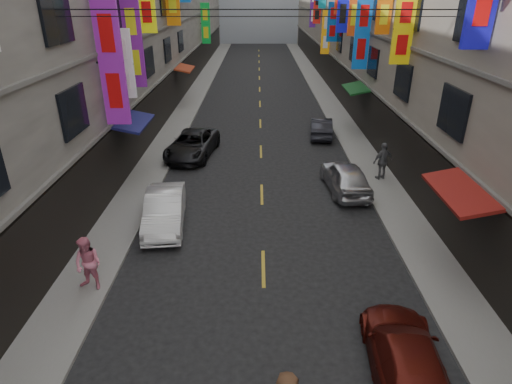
{
  "coord_description": "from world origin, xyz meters",
  "views": [
    {
      "loc": [
        -0.22,
        5.61,
        8.8
      ],
      "look_at": [
        -0.25,
        14.33,
        4.69
      ],
      "focal_mm": 30.0,
      "sensor_mm": 36.0,
      "label": 1
    }
  ],
  "objects_px": {
    "scooter_far_right": "(335,175)",
    "pedestrian_rfar": "(383,161)",
    "car_right_near": "(406,358)",
    "pedestrian_lfar": "(88,264)",
    "car_left_far": "(192,144)",
    "car_right_mid": "(345,177)",
    "car_right_far": "(321,127)",
    "car_left_mid": "(165,210)"
  },
  "relations": [
    {
      "from": "car_left_mid",
      "to": "car_right_near",
      "type": "bearing_deg",
      "value": -52.38
    },
    {
      "from": "scooter_far_right",
      "to": "car_left_far",
      "type": "bearing_deg",
      "value": -14.5
    },
    {
      "from": "car_left_mid",
      "to": "pedestrian_rfar",
      "type": "relative_size",
      "value": 2.24
    },
    {
      "from": "car_right_mid",
      "to": "pedestrian_rfar",
      "type": "xyz_separation_m",
      "value": [
        2.08,
        1.22,
        0.35
      ]
    },
    {
      "from": "car_left_mid",
      "to": "car_right_near",
      "type": "distance_m",
      "value": 10.7
    },
    {
      "from": "pedestrian_rfar",
      "to": "car_left_mid",
      "type": "bearing_deg",
      "value": 2.58
    },
    {
      "from": "scooter_far_right",
      "to": "pedestrian_rfar",
      "type": "height_order",
      "value": "pedestrian_rfar"
    },
    {
      "from": "scooter_far_right",
      "to": "car_right_near",
      "type": "distance_m",
      "value": 11.95
    },
    {
      "from": "car_right_near",
      "to": "scooter_far_right",
      "type": "bearing_deg",
      "value": -86.65
    },
    {
      "from": "car_right_mid",
      "to": "pedestrian_lfar",
      "type": "distance_m",
      "value": 12.24
    },
    {
      "from": "car_right_far",
      "to": "pedestrian_rfar",
      "type": "distance_m",
      "value": 7.62
    },
    {
      "from": "car_left_mid",
      "to": "car_right_mid",
      "type": "relative_size",
      "value": 1.0
    },
    {
      "from": "scooter_far_right",
      "to": "car_left_far",
      "type": "height_order",
      "value": "car_left_far"
    },
    {
      "from": "scooter_far_right",
      "to": "car_right_mid",
      "type": "distance_m",
      "value": 0.99
    },
    {
      "from": "scooter_far_right",
      "to": "car_left_mid",
      "type": "relative_size",
      "value": 0.42
    },
    {
      "from": "scooter_far_right",
      "to": "car_left_far",
      "type": "xyz_separation_m",
      "value": [
        -7.67,
        3.95,
        0.26
      ]
    },
    {
      "from": "car_right_far",
      "to": "pedestrian_lfar",
      "type": "bearing_deg",
      "value": 65.97
    },
    {
      "from": "car_right_near",
      "to": "car_right_mid",
      "type": "relative_size",
      "value": 1.01
    },
    {
      "from": "car_left_far",
      "to": "pedestrian_lfar",
      "type": "height_order",
      "value": "pedestrian_lfar"
    },
    {
      "from": "car_left_mid",
      "to": "pedestrian_rfar",
      "type": "distance_m",
      "value": 11.08
    },
    {
      "from": "car_left_mid",
      "to": "car_right_mid",
      "type": "height_order",
      "value": "car_right_mid"
    },
    {
      "from": "car_right_mid",
      "to": "pedestrian_rfar",
      "type": "bearing_deg",
      "value": -154.86
    },
    {
      "from": "car_right_far",
      "to": "car_left_mid",
      "type": "bearing_deg",
      "value": 62.5
    },
    {
      "from": "pedestrian_rfar",
      "to": "car_left_far",
      "type": "bearing_deg",
      "value": -41.65
    },
    {
      "from": "car_right_near",
      "to": "pedestrian_lfar",
      "type": "relative_size",
      "value": 2.36
    },
    {
      "from": "car_right_near",
      "to": "car_right_far",
      "type": "bearing_deg",
      "value": -87.19
    },
    {
      "from": "car_left_far",
      "to": "car_right_mid",
      "type": "relative_size",
      "value": 1.18
    },
    {
      "from": "pedestrian_lfar",
      "to": "car_right_near",
      "type": "bearing_deg",
      "value": -5.27
    },
    {
      "from": "car_left_far",
      "to": "car_right_near",
      "type": "height_order",
      "value": "car_left_far"
    },
    {
      "from": "car_left_far",
      "to": "pedestrian_lfar",
      "type": "xyz_separation_m",
      "value": [
        -1.52,
        -12.52,
        0.34
      ]
    },
    {
      "from": "scooter_far_right",
      "to": "car_right_near",
      "type": "bearing_deg",
      "value": 101.66
    },
    {
      "from": "pedestrian_lfar",
      "to": "pedestrian_rfar",
      "type": "height_order",
      "value": "pedestrian_rfar"
    },
    {
      "from": "car_left_mid",
      "to": "car_right_far",
      "type": "bearing_deg",
      "value": 49.64
    },
    {
      "from": "scooter_far_right",
      "to": "car_right_far",
      "type": "distance_m",
      "value": 7.66
    },
    {
      "from": "scooter_far_right",
      "to": "pedestrian_rfar",
      "type": "distance_m",
      "value": 2.51
    },
    {
      "from": "car_right_far",
      "to": "pedestrian_rfar",
      "type": "xyz_separation_m",
      "value": [
        2.08,
        -7.32,
        0.44
      ]
    },
    {
      "from": "car_left_far",
      "to": "car_right_near",
      "type": "xyz_separation_m",
      "value": [
        7.45,
        -15.89,
        -0.07
      ]
    },
    {
      "from": "car_right_mid",
      "to": "car_right_far",
      "type": "distance_m",
      "value": 8.54
    },
    {
      "from": "car_right_mid",
      "to": "pedestrian_lfar",
      "type": "xyz_separation_m",
      "value": [
        -9.52,
        -7.68,
        0.31
      ]
    },
    {
      "from": "scooter_far_right",
      "to": "pedestrian_rfar",
      "type": "xyz_separation_m",
      "value": [
        2.41,
        0.33,
        0.63
      ]
    },
    {
      "from": "car_left_far",
      "to": "pedestrian_lfar",
      "type": "relative_size",
      "value": 2.75
    },
    {
      "from": "scooter_far_right",
      "to": "car_right_far",
      "type": "bearing_deg",
      "value": -79.73
    }
  ]
}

